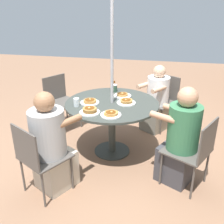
# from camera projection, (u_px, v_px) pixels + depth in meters

# --- Properties ---
(ground_plane) EXTENTS (12.00, 12.00, 0.00)m
(ground_plane) POSITION_uv_depth(u_px,v_px,m) (112.00, 151.00, 3.77)
(ground_plane) COLOR #8C664C
(patio_table) EXTENTS (1.25, 1.25, 0.75)m
(patio_table) POSITION_uv_depth(u_px,v_px,m) (112.00, 110.00, 3.52)
(patio_table) COLOR #383D38
(patio_table) RESTS_ON ground
(umbrella_pole) EXTENTS (0.04, 0.04, 2.01)m
(umbrella_pole) POSITION_uv_depth(u_px,v_px,m) (112.00, 84.00, 3.37)
(umbrella_pole) COLOR #ADADB2
(umbrella_pole) RESTS_ON ground
(patio_chair_north) EXTENTS (0.63, 0.63, 0.86)m
(patio_chair_north) POSITION_uv_depth(u_px,v_px,m) (60.00, 98.00, 4.32)
(patio_chair_north) COLOR #514C47
(patio_chair_north) RESTS_ON ground
(patio_chair_east) EXTENTS (0.62, 0.62, 0.86)m
(patio_chair_east) POSITION_uv_depth(u_px,v_px,m) (38.00, 155.00, 2.76)
(patio_chair_east) COLOR #514C47
(patio_chair_east) RESTS_ON ground
(diner_east) EXTENTS (0.59, 0.55, 1.17)m
(diner_east) POSITION_uv_depth(u_px,v_px,m) (51.00, 147.00, 2.87)
(diner_east) COLOR beige
(diner_east) RESTS_ON ground
(patio_chair_south) EXTENTS (0.62, 0.62, 0.86)m
(patio_chair_south) POSITION_uv_depth(u_px,v_px,m) (194.00, 149.00, 2.87)
(patio_chair_south) COLOR #514C47
(patio_chair_south) RESTS_ON ground
(diner_south) EXTENTS (0.53, 0.58, 1.19)m
(diner_south) POSITION_uv_depth(u_px,v_px,m) (180.00, 141.00, 2.96)
(diner_south) COLOR #3D3D42
(diner_south) RESTS_ON ground
(patio_chair_west) EXTENTS (0.63, 0.63, 0.86)m
(patio_chair_west) POSITION_uv_depth(u_px,v_px,m) (163.00, 98.00, 4.33)
(patio_chair_west) COLOR #514C47
(patio_chair_west) RESTS_ON ground
(diner_west) EXTENTS (0.58, 0.55, 1.08)m
(diner_west) POSITION_uv_depth(u_px,v_px,m) (156.00, 101.00, 4.23)
(diner_west) COLOR gray
(diner_west) RESTS_ON ground
(pancake_plate_a) EXTENTS (0.25, 0.25, 0.05)m
(pancake_plate_a) POSITION_uv_depth(u_px,v_px,m) (122.00, 95.00, 3.68)
(pancake_plate_a) COLOR white
(pancake_plate_a) RESTS_ON patio_table
(pancake_plate_b) EXTENTS (0.25, 0.25, 0.06)m
(pancake_plate_b) POSITION_uv_depth(u_px,v_px,m) (90.00, 102.00, 3.44)
(pancake_plate_b) COLOR white
(pancake_plate_b) RESTS_ON patio_table
(pancake_plate_c) EXTENTS (0.25, 0.25, 0.06)m
(pancake_plate_c) POSITION_uv_depth(u_px,v_px,m) (126.00, 102.00, 3.44)
(pancake_plate_c) COLOR white
(pancake_plate_c) RESTS_ON patio_table
(pancake_plate_d) EXTENTS (0.25, 0.25, 0.05)m
(pancake_plate_d) POSITION_uv_depth(u_px,v_px,m) (111.00, 114.00, 3.09)
(pancake_plate_d) COLOR white
(pancake_plate_d) RESTS_ON patio_table
(pancake_plate_e) EXTENTS (0.25, 0.25, 0.08)m
(pancake_plate_e) POSITION_uv_depth(u_px,v_px,m) (90.00, 111.00, 3.15)
(pancake_plate_e) COLOR white
(pancake_plate_e) RESTS_ON patio_table
(syrup_bottle) EXTENTS (0.09, 0.07, 0.13)m
(syrup_bottle) POSITION_uv_depth(u_px,v_px,m) (114.00, 86.00, 3.95)
(syrup_bottle) COLOR brown
(syrup_bottle) RESTS_ON patio_table
(coffee_cup) EXTENTS (0.08, 0.08, 0.11)m
(coffee_cup) POSITION_uv_depth(u_px,v_px,m) (114.00, 88.00, 3.85)
(coffee_cup) COLOR #33513D
(coffee_cup) RESTS_ON patio_table
(drinking_glass_a) EXTENTS (0.07, 0.07, 0.11)m
(drinking_glass_a) POSITION_uv_depth(u_px,v_px,m) (76.00, 102.00, 3.34)
(drinking_glass_a) COLOR silver
(drinking_glass_a) RESTS_ON patio_table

